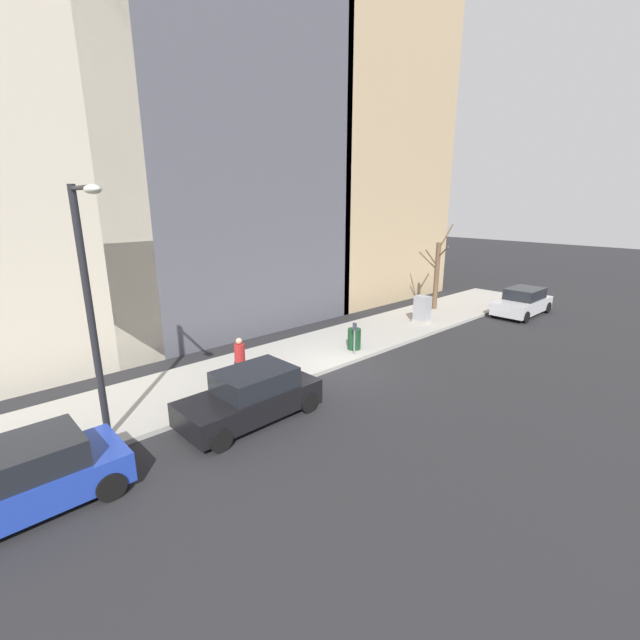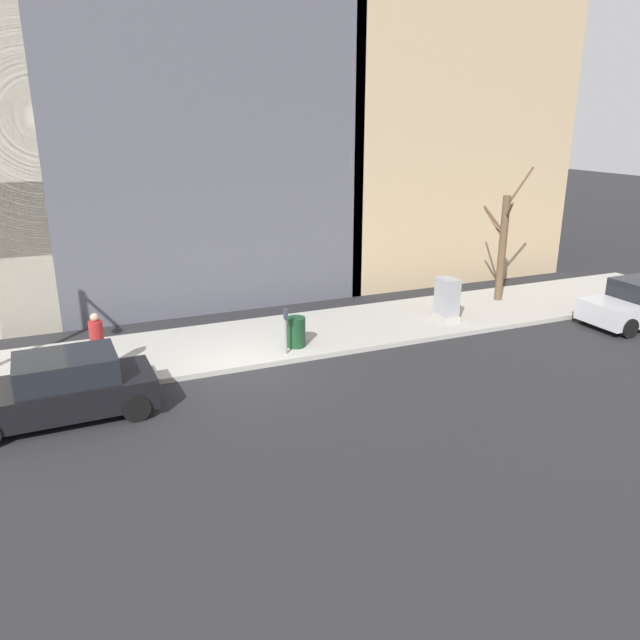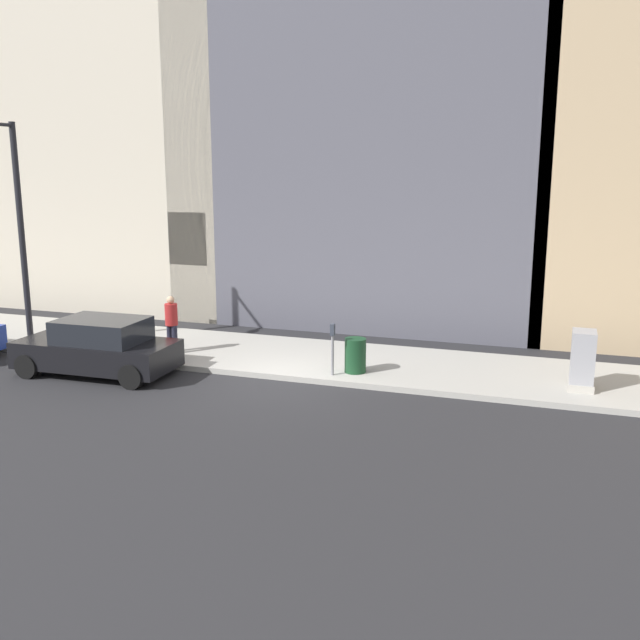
# 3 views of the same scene
# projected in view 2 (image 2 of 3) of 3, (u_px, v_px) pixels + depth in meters

# --- Properties ---
(ground_plane) EXTENTS (120.00, 120.00, 0.00)m
(ground_plane) POSITION_uv_depth(u_px,v_px,m) (249.00, 371.00, 17.18)
(ground_plane) COLOR #232326
(sidewalk) EXTENTS (4.00, 36.00, 0.15)m
(sidewalk) POSITION_uv_depth(u_px,v_px,m) (229.00, 345.00, 18.90)
(sidewalk) COLOR #9E9B93
(sidewalk) RESTS_ON ground
(parked_car_black) EXTENTS (2.02, 4.25, 1.52)m
(parked_car_black) POSITION_uv_depth(u_px,v_px,m) (62.00, 389.00, 14.28)
(parked_car_black) COLOR black
(parked_car_black) RESTS_ON ground
(parking_meter) EXTENTS (0.14, 0.10, 1.35)m
(parking_meter) POSITION_uv_depth(u_px,v_px,m) (286.00, 326.00, 17.74)
(parking_meter) COLOR slate
(parking_meter) RESTS_ON sidewalk
(utility_box) EXTENTS (0.83, 0.61, 1.43)m
(utility_box) POSITION_uv_depth(u_px,v_px,m) (447.00, 300.00, 20.79)
(utility_box) COLOR #A8A399
(utility_box) RESTS_ON sidewalk
(bare_tree) EXTENTS (2.32, 1.49, 4.87)m
(bare_tree) POSITION_uv_depth(u_px,v_px,m) (503.00, 245.00, 22.70)
(bare_tree) COLOR brown
(bare_tree) RESTS_ON sidewalk
(trash_bin) EXTENTS (0.56, 0.56, 0.90)m
(trash_bin) POSITION_uv_depth(u_px,v_px,m) (296.00, 332.00, 18.43)
(trash_bin) COLOR #14381E
(trash_bin) RESTS_ON sidewalk
(pedestrian_near_meter) EXTENTS (0.36, 0.38, 1.66)m
(pedestrian_near_meter) POSITION_uv_depth(u_px,v_px,m) (97.00, 339.00, 16.38)
(pedestrian_near_meter) COLOR #1E1E2D
(pedestrian_near_meter) RESTS_ON sidewalk
(office_block_center) EXTENTS (12.62, 12.62, 15.90)m
(office_block_center) POSITION_uv_depth(u_px,v_px,m) (154.00, 83.00, 25.00)
(office_block_center) COLOR #4C4C56
(office_block_center) RESTS_ON ground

